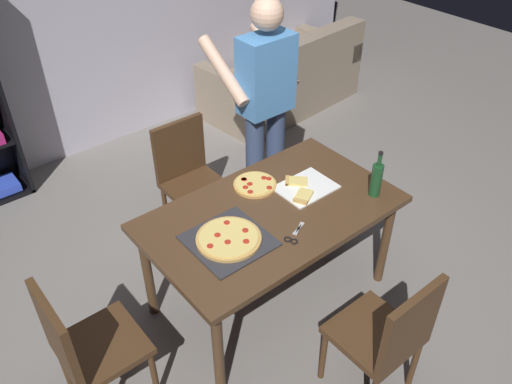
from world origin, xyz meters
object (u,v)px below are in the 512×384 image
at_px(kitchen_scissors, 294,236).
at_px(chair_far_side, 189,173).
at_px(dining_table, 271,220).
at_px(wine_bottle, 376,179).
at_px(couch, 285,81).
at_px(chair_near_camera, 389,334).
at_px(person_serving_pizza, 264,103).
at_px(pepperoni_pizza_on_tray, 229,239).
at_px(second_pizza_plain, 255,184).
at_px(chair_left_end, 84,345).

bearing_deg(kitchen_scissors, chair_far_side, 87.19).
xyz_separation_m(dining_table, wine_bottle, (0.60, -0.29, 0.20)).
relative_size(couch, wine_bottle, 5.60).
relative_size(chair_near_camera, wine_bottle, 2.85).
xyz_separation_m(dining_table, person_serving_pizza, (0.55, 0.72, 0.33)).
distance_m(couch, wine_bottle, 2.68).
relative_size(pepperoni_pizza_on_tray, second_pizza_plain, 1.55).
distance_m(chair_near_camera, couch, 3.50).
height_order(chair_far_side, kitchen_scissors, chair_far_side).
bearing_deg(dining_table, couch, 46.19).
relative_size(dining_table, couch, 0.87).
bearing_deg(pepperoni_pizza_on_tray, second_pizza_plain, 35.14).
bearing_deg(wine_bottle, dining_table, 154.41).
xyz_separation_m(chair_near_camera, couch, (1.91, 2.93, -0.21)).
height_order(chair_left_end, person_serving_pizza, person_serving_pizza).
distance_m(person_serving_pizza, pepperoni_pizza_on_tray, 1.22).
bearing_deg(second_pizza_plain, chair_near_camera, -93.68).
height_order(chair_left_end, wine_bottle, wine_bottle).
bearing_deg(chair_near_camera, dining_table, 90.00).
bearing_deg(couch, dining_table, -133.81).
height_order(dining_table, person_serving_pizza, person_serving_pizza).
xyz_separation_m(chair_far_side, wine_bottle, (0.60, -1.23, 0.36)).
distance_m(wine_bottle, second_pizza_plain, 0.76).
bearing_deg(kitchen_scissors, chair_near_camera, -85.05).
relative_size(chair_left_end, kitchen_scissors, 4.57).
bearing_deg(dining_table, chair_left_end, 180.00).
height_order(wine_bottle, kitchen_scissors, wine_bottle).
xyz_separation_m(chair_near_camera, pepperoni_pizza_on_tray, (-0.37, 0.89, 0.25)).
xyz_separation_m(chair_far_side, pepperoni_pizza_on_tray, (-0.37, -1.00, 0.25)).
bearing_deg(second_pizza_plain, pepperoni_pizza_on_tray, -144.86).
bearing_deg(second_pizza_plain, kitchen_scissors, -104.80).
bearing_deg(wine_bottle, kitchen_scissors, 177.65).
bearing_deg(wine_bottle, chair_far_side, 115.99).
height_order(couch, kitchen_scissors, couch).
distance_m(couch, kitchen_scissors, 3.02).
height_order(chair_near_camera, pepperoni_pizza_on_tray, chair_near_camera).
xyz_separation_m(pepperoni_pizza_on_tray, wine_bottle, (0.97, -0.23, 0.10)).
xyz_separation_m(chair_near_camera, chair_left_end, (-1.26, 0.94, 0.00)).
bearing_deg(chair_far_side, dining_table, -90.00).
relative_size(dining_table, kitchen_scissors, 7.85).
bearing_deg(couch, person_serving_pizza, -137.09).
height_order(chair_far_side, pepperoni_pizza_on_tray, chair_far_side).
height_order(wine_bottle, second_pizza_plain, wine_bottle).
height_order(dining_table, second_pizza_plain, second_pizza_plain).
xyz_separation_m(dining_table, pepperoni_pizza_on_tray, (-0.37, -0.06, 0.09)).
bearing_deg(person_serving_pizza, dining_table, -127.04).
xyz_separation_m(chair_left_end, couch, (3.16, 1.99, -0.21)).
xyz_separation_m(person_serving_pizza, second_pizza_plain, (-0.47, -0.47, -0.24)).
relative_size(chair_near_camera, pepperoni_pizza_on_tray, 2.09).
distance_m(couch, pepperoni_pizza_on_tray, 3.09).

